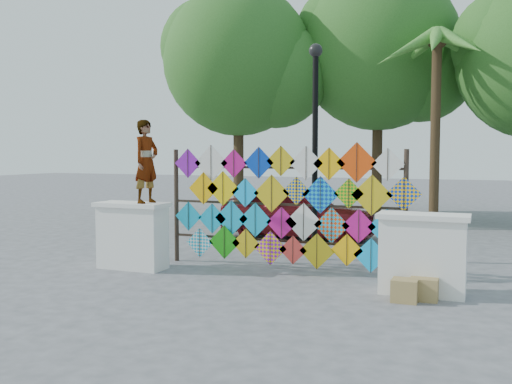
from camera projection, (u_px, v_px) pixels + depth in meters
ground at (267, 278)px, 10.20m from camera, size 80.00×80.00×0.00m
parapet_left at (132, 235)px, 10.98m from camera, size 1.40×0.65×1.28m
parapet_right at (423, 254)px, 8.96m from camera, size 1.40×0.65×1.28m
kite_rack at (286, 207)px, 10.75m from camera, size 4.93×0.24×2.43m
tree_west at (241, 62)px, 19.82m from camera, size 5.85×5.20×8.01m
tree_mid at (382, 51)px, 19.96m from camera, size 6.30×5.60×8.61m
palm_tree at (437, 58)px, 16.44m from camera, size 3.62×3.62×5.83m
vendor_woman at (146, 162)px, 10.75m from camera, size 0.47×0.63×1.57m
sedan at (298, 212)px, 14.87m from camera, size 4.11×1.75×1.38m
lamppost at (315, 130)px, 11.75m from camera, size 0.28×0.28×4.46m
cardboard_box_near at (405, 290)px, 8.55m from camera, size 0.38×0.34×0.34m
cardboard_box_far at (424, 289)px, 8.66m from camera, size 0.41×0.38×0.34m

